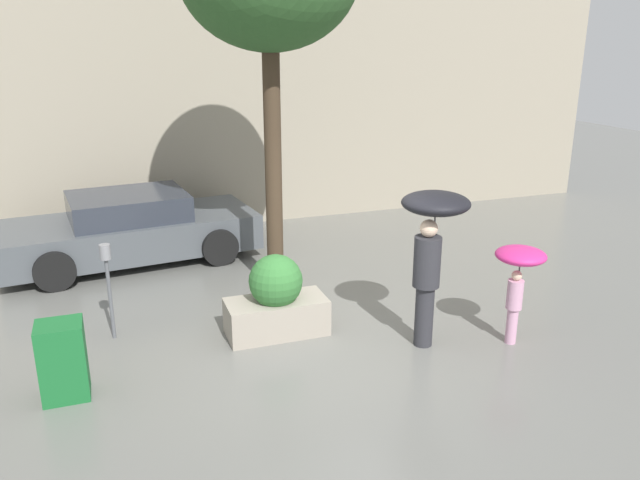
{
  "coord_description": "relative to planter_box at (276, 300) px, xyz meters",
  "views": [
    {
      "loc": [
        -2.47,
        -6.59,
        3.86
      ],
      "look_at": [
        0.42,
        1.6,
        1.05
      ],
      "focal_mm": 35.0,
      "sensor_mm": 36.0,
      "label": 1
    }
  ],
  "objects": [
    {
      "name": "parking_meter",
      "position": [
        -2.11,
        0.6,
        0.46
      ],
      "size": [
        0.14,
        0.14,
        1.33
      ],
      "color": "#595B60",
      "rests_on": "ground"
    },
    {
      "name": "ground_plane",
      "position": [
        0.45,
        -0.93,
        -0.49
      ],
      "size": [
        40.0,
        40.0,
        0.0
      ],
      "primitive_type": "plane",
      "color": "slate"
    },
    {
      "name": "planter_box",
      "position": [
        0.0,
        0.0,
        0.0
      ],
      "size": [
        1.36,
        0.73,
        1.13
      ],
      "color": "#9E9384",
      "rests_on": "ground"
    },
    {
      "name": "newspaper_box",
      "position": [
        -2.67,
        -0.74,
        -0.04
      ],
      "size": [
        0.5,
        0.44,
        0.9
      ],
      "color": "#19662D",
      "rests_on": "ground"
    },
    {
      "name": "building_facade",
      "position": [
        0.45,
        5.57,
        2.51
      ],
      "size": [
        18.0,
        0.3,
        6.0
      ],
      "color": "#9E937F",
      "rests_on": "ground"
    },
    {
      "name": "parked_car_near",
      "position": [
        -1.68,
        3.75,
        0.1
      ],
      "size": [
        4.59,
        2.44,
        1.25
      ],
      "rotation": [
        0.0,
        0.0,
        1.69
      ],
      "color": "#4C5156",
      "rests_on": "ground"
    },
    {
      "name": "person_child",
      "position": [
        2.92,
        -1.26,
        0.55
      ],
      "size": [
        0.65,
        0.65,
        1.31
      ],
      "rotation": [
        0.0,
        0.0,
        0.66
      ],
      "color": "#D199B7",
      "rests_on": "ground"
    },
    {
      "name": "person_adult",
      "position": [
        1.81,
        -0.9,
        1.02
      ],
      "size": [
        0.87,
        0.87,
        2.04
      ],
      "rotation": [
        0.0,
        0.0,
        0.6
      ],
      "color": "#2D2D33",
      "rests_on": "ground"
    }
  ]
}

